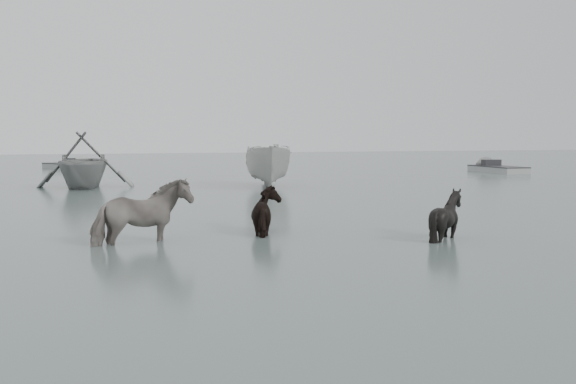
# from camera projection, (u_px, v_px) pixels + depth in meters

# --- Properties ---
(ground) EXTENTS (140.00, 140.00, 0.00)m
(ground) POSITION_uv_depth(u_px,v_px,m) (332.00, 249.00, 12.53)
(ground) COLOR #4D5B58
(ground) RESTS_ON ground
(pony_pinto) EXTENTS (2.20, 1.47, 1.70)m
(pony_pinto) POSITION_uv_depth(u_px,v_px,m) (141.00, 202.00, 13.16)
(pony_pinto) COLOR black
(pony_pinto) RESTS_ON ground
(pony_dark) EXTENTS (1.46, 1.62, 1.42)m
(pony_dark) POSITION_uv_depth(u_px,v_px,m) (271.00, 201.00, 14.69)
(pony_dark) COLOR black
(pony_dark) RESTS_ON ground
(pony_black) EXTENTS (1.35, 1.22, 1.42)m
(pony_black) POSITION_uv_depth(u_px,v_px,m) (447.00, 206.00, 13.81)
(pony_black) COLOR black
(pony_black) RESTS_ON ground
(rowboat_trail) EXTENTS (4.89, 5.42, 2.52)m
(rowboat_trail) POSITION_uv_depth(u_px,v_px,m) (84.00, 158.00, 27.17)
(rowboat_trail) COLOR gray
(rowboat_trail) RESTS_ON ground
(boat_small) EXTENTS (3.00, 5.47, 2.00)m
(boat_small) POSITION_uv_depth(u_px,v_px,m) (268.00, 164.00, 27.75)
(boat_small) COLOR #B3B4AF
(boat_small) RESTS_ON ground
(skiff_port) EXTENTS (1.67, 5.62, 0.75)m
(skiff_port) POSITION_uv_depth(u_px,v_px,m) (498.00, 166.00, 38.63)
(skiff_port) COLOR #959794
(skiff_port) RESTS_ON ground
(skiff_mid) EXTENTS (4.63, 5.81, 0.75)m
(skiff_mid) POSITION_uv_depth(u_px,v_px,m) (71.00, 163.00, 42.51)
(skiff_mid) COLOR gray
(skiff_mid) RESTS_ON ground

